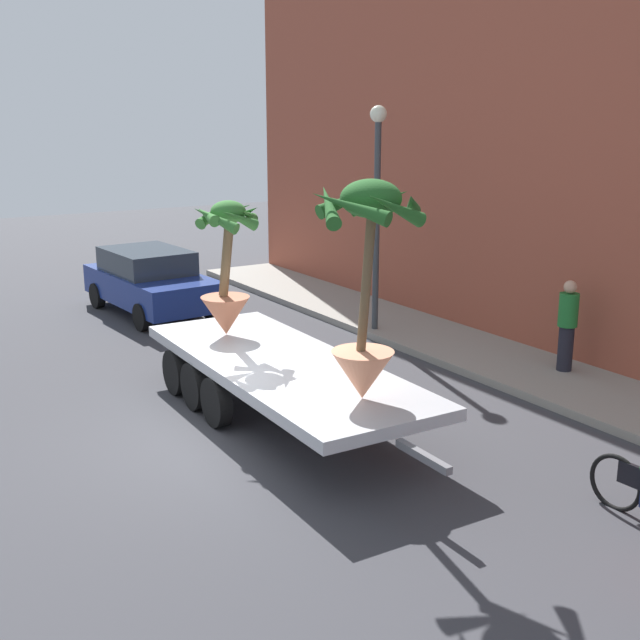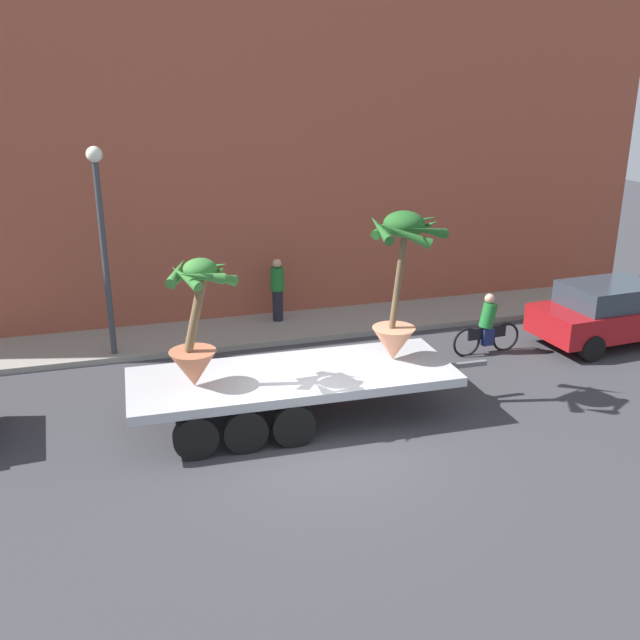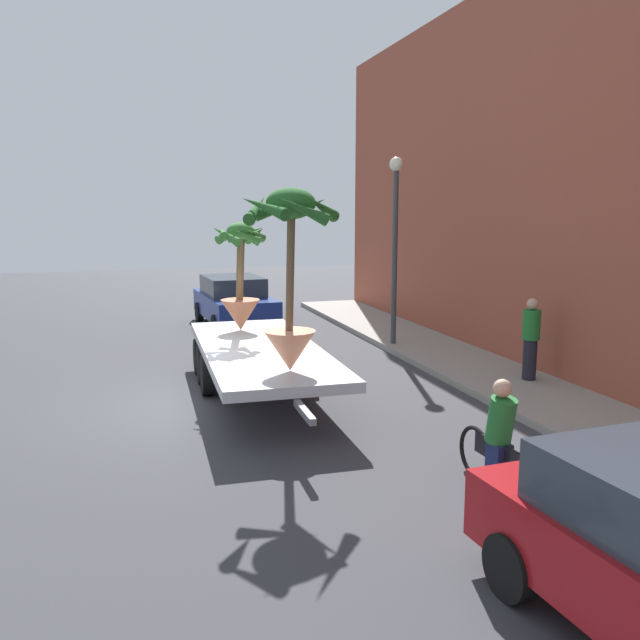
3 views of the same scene
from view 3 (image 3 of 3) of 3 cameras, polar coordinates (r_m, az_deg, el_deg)
name	(u,v)px [view 3 (image 3 of 3)]	position (r m, az deg, el deg)	size (l,w,h in m)	color
ground_plane	(210,403)	(12.74, -9.57, -7.14)	(60.00, 60.00, 0.00)	#38383D
sidewalk	(492,376)	(14.72, 14.78, -4.76)	(24.00, 2.20, 0.15)	gray
building_facade	(571,171)	(15.27, 21.08, 12.09)	(24.00, 1.20, 8.95)	#9E4C38
flatbed_trailer	(258,354)	(13.25, -5.42, -2.98)	(7.31, 2.41, 0.98)	#B7BABF
potted_palm_rear	(290,276)	(10.61, -2.68, 3.83)	(1.59, 1.66, 3.01)	tan
potted_palm_middle	(240,282)	(14.52, -6.99, 3.32)	(1.32, 1.29, 2.40)	#B26647
cyclist	(500,443)	(8.86, 15.45, -10.29)	(1.84, 0.36, 1.54)	black
trailing_car	(234,301)	(20.80, -7.52, 1.69)	(4.38, 2.18, 1.58)	navy
pedestrian_near_gate	(531,337)	(14.15, 17.95, -1.46)	(0.36, 0.36, 1.71)	black
street_lamp	(395,226)	(17.12, 6.59, 8.13)	(0.36, 0.36, 4.83)	#383D42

